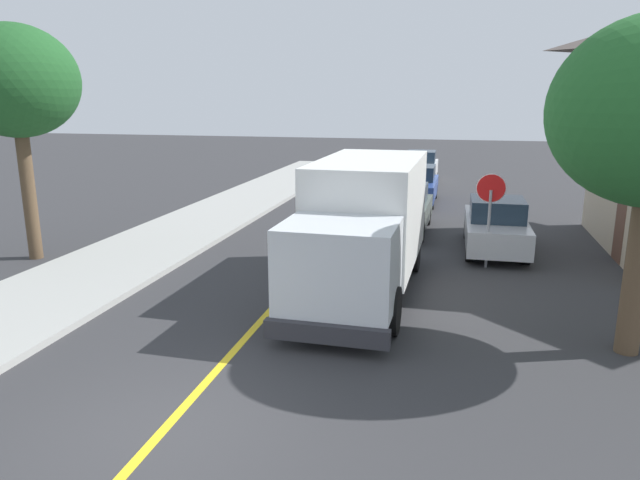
{
  "coord_description": "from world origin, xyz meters",
  "views": [
    {
      "loc": [
        3.94,
        -6.72,
        4.71
      ],
      "look_at": [
        0.87,
        6.27,
        1.4
      ],
      "focal_mm": 32.65,
      "sensor_mm": 36.0,
      "label": 1
    }
  ],
  "objects_px": {
    "street_tree_near": "(15,83)",
    "box_truck": "(364,221)",
    "parked_car_far": "(421,167)",
    "stop_sign": "(490,202)",
    "parked_van_across": "(496,226)",
    "parked_car_near": "(403,210)",
    "parked_car_mid": "(416,185)"
  },
  "relations": [
    {
      "from": "parked_car_mid",
      "to": "stop_sign",
      "type": "bearing_deg",
      "value": -74.64
    },
    {
      "from": "stop_sign",
      "to": "box_truck",
      "type": "bearing_deg",
      "value": -137.41
    },
    {
      "from": "stop_sign",
      "to": "parked_car_far",
      "type": "bearing_deg",
      "value": 99.83
    },
    {
      "from": "parked_van_across",
      "to": "street_tree_near",
      "type": "height_order",
      "value": "street_tree_near"
    },
    {
      "from": "parked_car_far",
      "to": "street_tree_near",
      "type": "distance_m",
      "value": 22.19
    },
    {
      "from": "box_truck",
      "to": "stop_sign",
      "type": "height_order",
      "value": "box_truck"
    },
    {
      "from": "parked_car_near",
      "to": "box_truck",
      "type": "bearing_deg",
      "value": -92.64
    },
    {
      "from": "stop_sign",
      "to": "street_tree_near",
      "type": "xyz_separation_m",
      "value": [
        -13.05,
        -2.12,
        3.21
      ]
    },
    {
      "from": "parked_car_near",
      "to": "stop_sign",
      "type": "relative_size",
      "value": 1.68
    },
    {
      "from": "parked_van_across",
      "to": "parked_car_mid",
      "type": "bearing_deg",
      "value": 110.85
    },
    {
      "from": "parked_car_near",
      "to": "parked_car_mid",
      "type": "distance_m",
      "value": 5.92
    },
    {
      "from": "street_tree_near",
      "to": "box_truck",
      "type": "bearing_deg",
      "value": -3.98
    },
    {
      "from": "parked_car_mid",
      "to": "stop_sign",
      "type": "relative_size",
      "value": 1.67
    },
    {
      "from": "box_truck",
      "to": "parked_car_mid",
      "type": "distance_m",
      "value": 12.73
    },
    {
      "from": "parked_car_mid",
      "to": "parked_van_across",
      "type": "height_order",
      "value": "same"
    },
    {
      "from": "parked_car_mid",
      "to": "parked_van_across",
      "type": "distance_m",
      "value": 8.53
    },
    {
      "from": "parked_car_near",
      "to": "parked_car_far",
      "type": "xyz_separation_m",
      "value": [
        -0.23,
        13.23,
        0.0
      ]
    },
    {
      "from": "parked_van_across",
      "to": "stop_sign",
      "type": "height_order",
      "value": "stop_sign"
    },
    {
      "from": "parked_van_across",
      "to": "street_tree_near",
      "type": "distance_m",
      "value": 14.61
    },
    {
      "from": "parked_van_across",
      "to": "parked_car_far",
      "type": "bearing_deg",
      "value": 102.19
    },
    {
      "from": "parked_van_across",
      "to": "stop_sign",
      "type": "bearing_deg",
      "value": -99.63
    },
    {
      "from": "stop_sign",
      "to": "parked_van_across",
      "type": "bearing_deg",
      "value": 80.37
    },
    {
      "from": "box_truck",
      "to": "stop_sign",
      "type": "bearing_deg",
      "value": 42.59
    },
    {
      "from": "box_truck",
      "to": "parked_car_far",
      "type": "xyz_separation_m",
      "value": [
        0.08,
        20.0,
        -0.97
      ]
    },
    {
      "from": "stop_sign",
      "to": "street_tree_near",
      "type": "relative_size",
      "value": 0.4
    },
    {
      "from": "parked_car_mid",
      "to": "stop_sign",
      "type": "xyz_separation_m",
      "value": [
        2.71,
        -9.87,
        1.06
      ]
    },
    {
      "from": "parked_car_far",
      "to": "stop_sign",
      "type": "relative_size",
      "value": 1.66
    },
    {
      "from": "parked_car_mid",
      "to": "parked_van_across",
      "type": "xyz_separation_m",
      "value": [
        3.04,
        -7.97,
        0.0
      ]
    },
    {
      "from": "parked_car_near",
      "to": "parked_car_mid",
      "type": "height_order",
      "value": "same"
    },
    {
      "from": "parked_car_far",
      "to": "stop_sign",
      "type": "bearing_deg",
      "value": -80.17
    },
    {
      "from": "box_truck",
      "to": "parked_van_across",
      "type": "xyz_separation_m",
      "value": [
        3.38,
        4.72,
        -0.97
      ]
    },
    {
      "from": "parked_car_mid",
      "to": "parked_car_far",
      "type": "height_order",
      "value": "same"
    }
  ]
}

